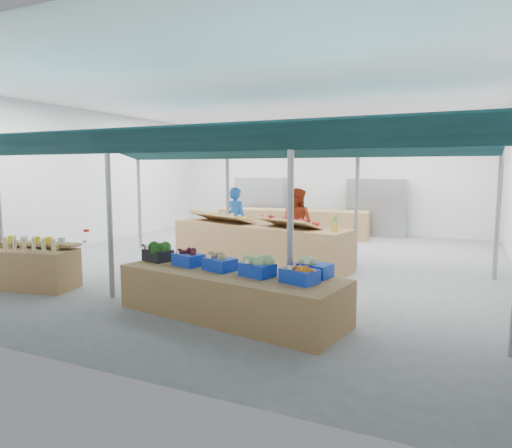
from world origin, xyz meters
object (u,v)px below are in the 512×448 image
Objects in this scene: vendor_right at (297,224)px; crate_stack at (282,313)px; fruit_counter at (259,245)px; vendor_left at (236,221)px; bottle_shelf at (32,267)px; veg_counter at (230,294)px.

crate_stack is at bearing 118.68° from vendor_right.
vendor_left reaches higher than fruit_counter.
crate_stack is 6.44m from vendor_left.
bottle_shelf reaches higher than fruit_counter.
fruit_counter reaches higher than crate_stack.
fruit_counter is 2.50× the size of vendor_left.
bottle_shelf reaches higher than crate_stack.
bottle_shelf is 2.94× the size of crate_stack.
fruit_counter is (3.16, 3.92, 0.07)m from bottle_shelf.
fruit_counter is at bearing 117.33° from veg_counter.
fruit_counter is (-1.26, 3.86, 0.13)m from veg_counter.
veg_counter is at bearing 108.50° from vendor_right.
crate_stack is at bearing 134.19° from vendor_left.
bottle_shelf is 1.01× the size of vendor_right.
vendor_right reaches higher than crate_stack.
vendor_left is (-2.46, 4.96, 0.57)m from veg_counter.
vendor_right reaches higher than bottle_shelf.
vendor_right is (-0.66, 4.96, 0.57)m from veg_counter.
vendor_left reaches higher than crate_stack.
vendor_left is at bearing 10.91° from vendor_right.
vendor_left is 1.80m from vendor_right.
fruit_counter is at bearing 72.30° from vendor_right.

